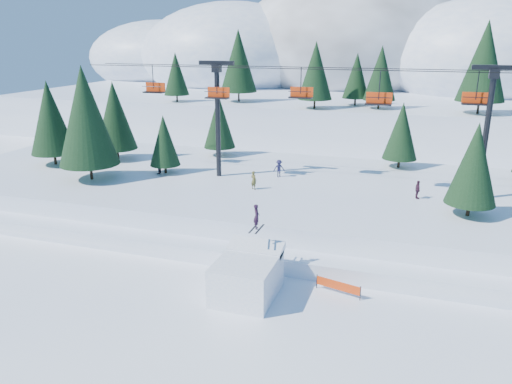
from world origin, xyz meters
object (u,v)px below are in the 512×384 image
(jump_kicker, at_px, (247,276))
(banner_far, at_px, (470,288))
(banner_near, at_px, (338,286))
(chairlift, at_px, (341,106))

(jump_kicker, xyz_separation_m, banner_far, (12.54, 3.89, -0.72))
(jump_kicker, bearing_deg, banner_near, 19.40)
(jump_kicker, distance_m, chairlift, 18.11)
(chairlift, relative_size, banner_far, 17.38)
(chairlift, relative_size, banner_near, 16.61)
(chairlift, bearing_deg, jump_kicker, -99.37)
(banner_near, relative_size, banner_far, 1.05)
(banner_near, bearing_deg, jump_kicker, -160.60)
(jump_kicker, relative_size, banner_near, 1.89)
(chairlift, height_order, banner_far, chairlift)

